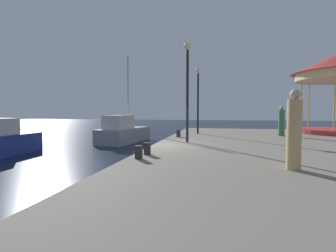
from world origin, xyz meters
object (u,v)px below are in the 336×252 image
Objects in this scene: lamp_post_near_edge at (188,75)px; person_by_the_water at (294,132)px; bollard_center at (139,152)px; bollard_north at (147,149)px; lamp_post_mid_promenade at (198,89)px; person_near_carousel at (282,122)px; sailboat_grey at (123,132)px; bollard_south at (178,134)px.

person_by_the_water is (3.24, -4.94, -2.22)m from lamp_post_near_edge.
lamp_post_near_edge is at bearing 77.95° from bollard_center.
bollard_north is 4.39m from person_by_the_water.
lamp_post_mid_promenade is 2.39× the size of person_near_carousel.
lamp_post_mid_promenade is (0.13, 4.56, -0.22)m from lamp_post_near_edge.
lamp_post_near_edge is 6.31m from person_by_the_water.
lamp_post_mid_promenade reaches higher than person_near_carousel.
lamp_post_near_edge is 2.60× the size of person_near_carousel.
person_near_carousel is at bearing 54.47° from bollard_center.
lamp_post_mid_promenade is 5.46m from person_near_carousel.
bollard_north is 0.22× the size of person_near_carousel.
person_near_carousel is at bearing 52.13° from bollard_north.
person_by_the_water reaches higher than person_near_carousel.
lamp_post_mid_promenade is at bearing 83.20° from bollard_center.
sailboat_grey is 3.63× the size of person_near_carousel.
bollard_south is (-0.78, 2.23, -2.95)m from lamp_post_near_edge.
bollard_center is at bearing -65.32° from sailboat_grey.
lamp_post_mid_promenade is 10.18m from person_by_the_water.
bollard_center is (4.45, -9.68, 0.24)m from sailboat_grey.
bollard_north is at bearing -91.07° from bollard_south.
sailboat_grey is at bearing 146.38° from bollard_south.
lamp_post_near_edge is at bearing 76.22° from bollard_north.
person_near_carousel is (6.05, 7.78, 0.64)m from bollard_north.
person_by_the_water is (8.62, -10.22, 0.96)m from sailboat_grey.
sailboat_grey is 16.26× the size of bollard_north.
lamp_post_mid_promenade reaches higher than bollard_center.
lamp_post_mid_promenade is 10.69× the size of bollard_center.
person_near_carousel is (1.92, 9.08, -0.09)m from person_by_the_water.
sailboat_grey is 5.53m from bollard_south.
sailboat_grey is 8.19m from lamp_post_near_edge.
person_by_the_water is 9.28m from person_near_carousel.
lamp_post_near_edge reaches higher than lamp_post_mid_promenade.
sailboat_grey reaches higher than bollard_north.
bollard_center is at bearing -93.47° from bollard_north.
person_near_carousel is at bearing -6.19° from sailboat_grey.
bollard_center is 10.50m from person_near_carousel.
bollard_center is (-1.07, -8.94, -2.73)m from lamp_post_mid_promenade.
sailboat_grey is 10.64m from person_near_carousel.
bollard_south is at bearing 119.30° from person_by_the_water.
person_near_carousel is (5.94, 1.92, 0.64)m from bollard_south.
sailboat_grey is 10.65m from bollard_center.
lamp_post_mid_promenade is at bearing 88.37° from lamp_post_near_edge.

